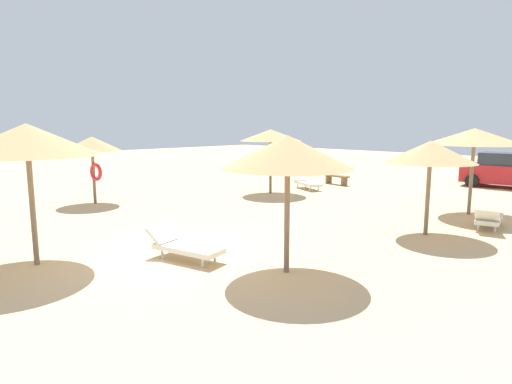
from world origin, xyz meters
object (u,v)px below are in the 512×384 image
Objects in this scene: lounger_1 at (306,182)px; parasol_0 at (27,140)px; parasol_6 at (431,152)px; lounger_4 at (183,246)px; lounger_2 at (489,218)px; parked_car at (506,171)px; parasol_1 at (271,135)px; parasol_7 at (92,145)px; parasol_4 at (288,152)px; parasol_2 at (474,137)px; bench_0 at (336,178)px.

parasol_0 is at bearing -77.37° from lounger_1.
lounger_4 is (-2.96, -6.21, -2.03)m from parasol_6.
parasol_6 is 3.06m from lounger_2.
parked_car is at bearing 84.71° from lounger_4.
parasol_0 is 4.07m from lounger_4.
parasol_1 is 10.27m from lounger_4.
parked_car is at bearing 58.29° from parasol_7.
lounger_2 is (1.72, 7.22, -2.22)m from parasol_4.
parasol_0 is 1.08× the size of parasol_4.
parasol_6 is (8.26, -2.29, -0.27)m from parasol_1.
parasol_0 reaches higher than parasol_2.
parasol_2 is 8.99m from parasol_4.
parasol_2 is 1.20× the size of parasol_7.
parasol_0 is 1.08× the size of parasol_1.
parasol_1 is at bearing 164.49° from parasol_6.
parasol_0 is at bearing -110.81° from parasol_2.
lounger_1 is 2.33m from bench_0.
bench_0 is at bearing 87.16° from lounger_1.
parasol_2 is at bearing 69.19° from parasol_0.
parasol_2 is 1.60× the size of lounger_2.
parasol_1 is 1.87× the size of bench_0.
parasol_0 reaches higher than parasol_1.
bench_0 is (-4.85, 13.02, 0.03)m from lounger_4.
parasol_7 is at bearing -152.02° from lounger_2.
parked_car reaches higher than bench_0.
lounger_4 is at bearing -154.96° from parasol_4.
parasol_7 is (-6.44, 4.25, -0.46)m from parasol_0.
parasol_4 reaches higher than lounger_1.
parasol_4 is at bearing -59.32° from bench_0.
parasol_6 is 7.17m from lounger_4.
parasol_4 is 1.45× the size of lounger_1.
parked_car is at bearing 96.23° from parasol_6.
parked_car is (-1.12, 8.02, -1.86)m from parasol_2.
parasol_6 is at bearing 60.51° from parasol_0.
parked_car is at bearing 53.89° from parasol_1.
parasol_7 is (-11.22, -8.33, -0.37)m from parasol_2.
parasol_1 is at bearing 106.61° from parasol_0.
parasol_6 is 9.33m from lounger_1.
lounger_2 is at bearing -55.99° from parasol_2.
parasol_0 is at bearing -100.09° from parked_car.
parasol_7 is at bearing -121.71° from parked_car.
parasol_0 is 16.03m from bench_0.
parasol_6 reaches higher than lounger_1.
lounger_1 is at bearing 102.63° from parasol_0.
parasol_2 is at bearing 74.45° from lounger_4.
parasol_2 reaches higher than lounger_1.
parasol_2 is 10.67m from lounger_4.
lounger_2 is at bearing -15.13° from lounger_1.
parked_car is at bearing 79.91° from parasol_0.
lounger_4 is (-2.25, -1.05, -2.22)m from parasol_4.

